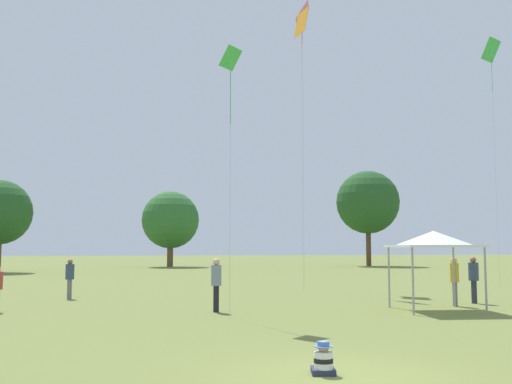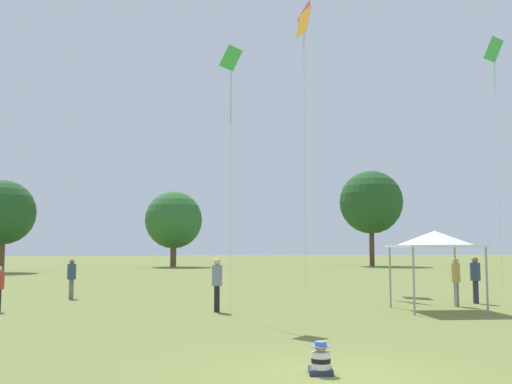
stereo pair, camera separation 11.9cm
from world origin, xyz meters
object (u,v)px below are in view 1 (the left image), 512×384
at_px(person_standing_4, 474,276).
at_px(seated_toddler, 323,360).
at_px(kite_0, 302,21).
at_px(kite_2, 231,70).
at_px(distant_tree_0, 368,202).
at_px(person_standing_1, 70,275).
at_px(kite_1, 491,56).
at_px(person_standing_3, 216,280).
at_px(kite_3, 301,28).
at_px(person_standing_0, 454,276).
at_px(distant_tree_1, 171,220).
at_px(canopy_tent, 434,240).

bearing_deg(person_standing_4, seated_toddler, -113.95).
xyz_separation_m(person_standing_4, kite_0, (-3.55, 11.73, 14.57)).
relative_size(kite_2, distant_tree_0, 0.78).
xyz_separation_m(person_standing_1, kite_1, (22.81, 3.60, 12.28)).
distance_m(person_standing_3, kite_0, 20.57).
xyz_separation_m(person_standing_3, kite_2, (0.22, -1.57, 6.87)).
bearing_deg(kite_3, seated_toddler, 21.12).
xyz_separation_m(person_standing_0, person_standing_1, (-14.50, 6.15, -0.10)).
distance_m(person_standing_1, distant_tree_1, 41.83).
bearing_deg(person_standing_3, kite_0, -111.88).
height_order(person_standing_3, kite_1, kite_1).
bearing_deg(distant_tree_0, distant_tree_1, 175.78).
distance_m(kite_1, kite_2, 21.37).
relative_size(seated_toddler, kite_0, 0.03).
height_order(person_standing_0, person_standing_4, person_standing_0).
bearing_deg(person_standing_3, kite_3, -114.71).
xyz_separation_m(person_standing_1, distant_tree_0, (29.55, 39.40, 6.45)).
height_order(kite_0, kite_1, kite_0).
bearing_deg(kite_1, seated_toddler, 65.30).
xyz_separation_m(person_standing_4, kite_2, (-10.14, -2.69, 6.88)).
distance_m(person_standing_1, kite_2, 12.02).
bearing_deg(seated_toddler, person_standing_3, 105.22).
height_order(seated_toddler, kite_2, kite_2).
distance_m(canopy_tent, distant_tree_0, 49.96).
distance_m(person_standing_0, person_standing_3, 9.05).
xyz_separation_m(person_standing_0, kite_0, (-2.24, 12.57, 14.54)).
xyz_separation_m(distant_tree_0, distant_tree_1, (-22.95, 1.69, -2.21)).
xyz_separation_m(person_standing_0, distant_tree_1, (-7.89, 47.24, 4.14)).
relative_size(distant_tree_0, distant_tree_1, 1.32).
height_order(canopy_tent, kite_3, kite_3).
height_order(kite_0, distant_tree_1, kite_0).
relative_size(person_standing_3, kite_1, 0.13).
bearing_deg(distant_tree_0, person_standing_1, -126.88).
xyz_separation_m(kite_3, distant_tree_1, (-4.76, 37.56, -8.81)).
xyz_separation_m(canopy_tent, distant_tree_1, (-6.39, 48.56, 2.78)).
height_order(person_standing_4, distant_tree_0, distant_tree_0).
bearing_deg(kite_0, kite_1, 139.08).
bearing_deg(canopy_tent, person_standing_0, 41.22).
relative_size(seated_toddler, person_standing_0, 0.32).
bearing_deg(person_standing_1, person_standing_4, 171.14).
xyz_separation_m(seated_toddler, person_standing_0, (8.55, 10.55, 0.87)).
distance_m(person_standing_0, kite_0, 19.35).
relative_size(seated_toddler, person_standing_1, 0.34).
bearing_deg(distant_tree_0, seated_toddler, -112.82).
height_order(person_standing_0, distant_tree_1, distant_tree_1).
bearing_deg(person_standing_4, person_standing_3, -156.93).
bearing_deg(kite_2, distant_tree_0, -117.51).
bearing_deg(person_standing_3, seated_toddler, 98.80).
relative_size(seated_toddler, person_standing_3, 0.32).
bearing_deg(kite_3, canopy_tent, 44.53).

